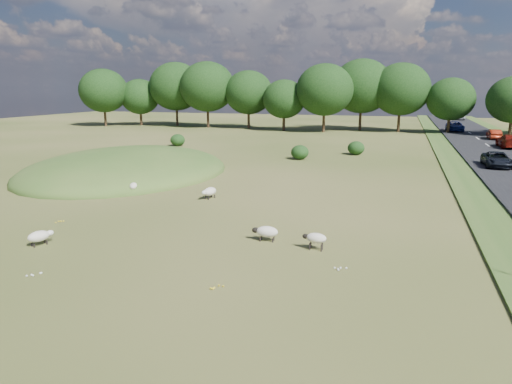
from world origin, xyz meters
TOP-DOWN VIEW (x-y plane):
  - ground at (0.00, 20.00)m, footprint 160.00×160.00m
  - mound at (-12.00, 12.00)m, footprint 16.00×20.00m
  - road at (20.00, 30.00)m, footprint 8.00×150.00m
  - treeline at (-1.06, 55.44)m, footprint 96.28×14.66m
  - shrubs at (-3.57, 27.22)m, footprint 23.48×7.86m
  - sheep_0 at (-7.00, 5.10)m, footprint 0.77×1.13m
  - sheep_1 at (-1.59, 5.41)m, footprint 0.84×1.35m
  - sheep_2 at (6.65, -1.99)m, footprint 1.08×0.50m
  - sheep_3 at (4.24, -1.48)m, footprint 1.26×0.61m
  - sheep_4 at (-5.40, -5.17)m, footprint 0.86×1.23m
  - car_0 at (21.90, 37.97)m, footprint 2.14×5.27m
  - car_2 at (18.10, 23.08)m, footprint 2.11×4.57m
  - car_3 at (18.10, 58.64)m, footprint 2.48×5.37m
  - car_4 at (21.90, 87.55)m, footprint 1.97×4.85m
  - car_6 at (21.90, 47.44)m, footprint 1.38×3.96m

SIDE VIEW (x-z plane):
  - ground at x=0.00m, z-range 0.00..0.00m
  - mound at x=-12.00m, z-range -2.00..2.00m
  - road at x=20.00m, z-range 0.00..0.25m
  - sheep_4 at x=-5.40m, z-range 0.09..0.77m
  - sheep_3 at x=4.24m, z-range 0.09..0.81m
  - sheep_1 at x=-1.59m, z-range 0.10..0.84m
  - sheep_2 at x=6.65m, z-range 0.15..0.93m
  - sheep_0 at x=-7.00m, z-range 0.16..0.94m
  - shrubs at x=-3.57m, z-range -0.01..1.46m
  - car_2 at x=18.10m, z-range 0.25..1.52m
  - car_6 at x=21.90m, z-range 0.25..1.56m
  - car_4 at x=21.90m, z-range 0.25..1.66m
  - car_3 at x=18.10m, z-range 0.25..1.74m
  - car_0 at x=21.90m, z-range 0.25..1.78m
  - treeline at x=-1.06m, z-range 0.72..12.41m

